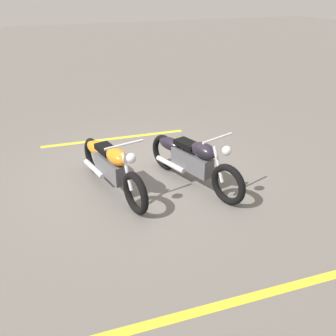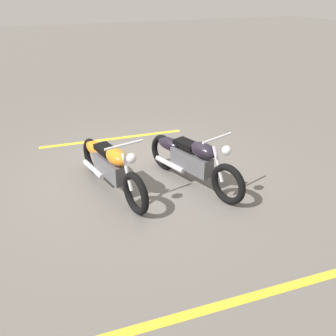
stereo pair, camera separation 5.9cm
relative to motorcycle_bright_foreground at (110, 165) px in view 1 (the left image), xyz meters
The scene contains 5 objects.
ground_plane 0.90m from the motorcycle_bright_foreground, 118.47° to the left, with size 60.00×60.00×0.00m, color #66605B.
motorcycle_bright_foreground is the anchor object (origin of this frame).
motorcycle_dark_foreground 1.36m from the motorcycle_bright_foreground, 75.44° to the left, with size 2.18×0.84×1.04m.
parking_stripe_near 2.33m from the motorcycle_bright_foreground, 162.95° to the left, with size 3.20×0.12×0.01m, color yellow.
parking_stripe_mid 2.96m from the motorcycle_bright_foreground, ahead, with size 3.20×0.12×0.01m, color yellow.
Camera 1 is at (5.57, -1.91, 3.07)m, focal length 38.37 mm.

